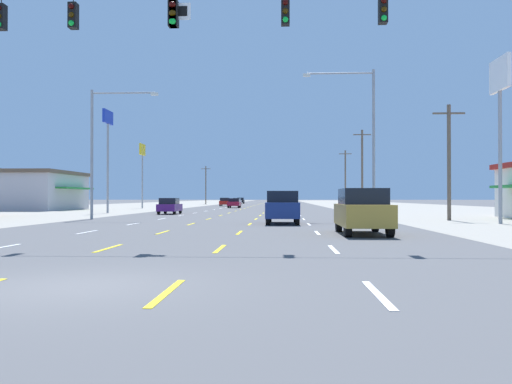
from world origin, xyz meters
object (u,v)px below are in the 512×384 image
hatchback_far_left_distant_a (241,201)px  sedan_far_left_farthest (237,201)px  pole_sign_left_row_1 (108,134)px  streetlight_right_row_0 (366,132)px  suv_far_right_nearest (362,211)px  sedan_inner_left_far (234,203)px  streetlight_left_row_0 (100,143)px  pole_sign_right_row_0 (500,93)px  hatchback_inner_right_midfar (281,204)px  suv_inner_right_near (283,207)px  hatchback_far_left_farther (225,202)px  pole_sign_left_row_2 (142,158)px  hatchback_far_left_mid (170,206)px

hatchback_far_left_distant_a → sedan_far_left_farthest: bearing=-89.2°
pole_sign_left_row_1 → streetlight_right_row_0: 28.17m
sedan_far_left_farthest → hatchback_far_left_distant_a: 12.82m
suv_far_right_nearest → sedan_inner_left_far: bearing=100.6°
suv_far_right_nearest → streetlight_left_row_0: (-16.73, 14.67, 4.55)m
suv_far_right_nearest → sedan_far_left_farthest: suv_far_right_nearest is taller
suv_far_right_nearest → pole_sign_right_row_0: (9.70, 9.55, 6.86)m
pole_sign_right_row_0 → streetlight_right_row_0: bearing=144.7°
hatchback_inner_right_midfar → suv_far_right_nearest: bearing=-84.7°
suv_inner_right_near → hatchback_far_left_farther: 65.28m
hatchback_far_left_farther → pole_sign_left_row_1: (-7.21, -43.69, 7.24)m
sedan_inner_left_far → hatchback_far_left_distant_a: hatchback_far_left_distant_a is taller
sedan_far_left_farthest → pole_sign_left_row_1: pole_sign_left_row_1 is taller
pole_sign_left_row_2 → streetlight_left_row_0: pole_sign_left_row_2 is taller
hatchback_inner_right_midfar → hatchback_far_left_distant_a: (-10.46, 72.62, 0.00)m
pole_sign_left_row_1 → pole_sign_left_row_2: bearing=96.7°
hatchback_far_left_farther → hatchback_far_left_distant_a: (-0.11, 38.24, 0.00)m
pole_sign_right_row_0 → streetlight_right_row_0: (-7.22, 5.12, -1.65)m
suv_far_right_nearest → pole_sign_right_row_0: size_ratio=0.49×
pole_sign_left_row_1 → hatchback_far_left_farther: bearing=80.6°
sedan_inner_left_far → hatchback_far_left_farther: hatchback_far_left_farther is taller
hatchback_far_left_distant_a → streetlight_left_row_0: (-2.62, -97.08, 4.79)m
hatchback_far_left_farther → streetlight_left_row_0: streetlight_left_row_0 is taller
hatchback_far_left_mid → sedan_inner_left_far: (3.35, 30.99, -0.03)m
suv_far_right_nearest → pole_sign_right_row_0: pole_sign_right_row_0 is taller
suv_inner_right_near → hatchback_inner_right_midfar: suv_inner_right_near is taller
hatchback_inner_right_midfar → sedan_inner_left_far: 19.97m
hatchback_inner_right_midfar → pole_sign_left_row_2: 25.78m
hatchback_inner_right_midfar → hatchback_far_left_distant_a: 73.37m
pole_sign_right_row_0 → hatchback_far_left_farther: bearing=110.3°
suv_far_right_nearest → sedan_inner_left_far: size_ratio=1.09×
suv_far_right_nearest → hatchback_inner_right_midfar: size_ratio=1.26×
suv_inner_right_near → hatchback_far_left_mid: suv_inner_right_near is taller
sedan_inner_left_far → streetlight_right_row_0: (13.31, -43.10, 5.48)m
suv_far_right_nearest → sedan_far_left_farthest: (-13.93, 98.93, -0.27)m
hatchback_far_left_farther → sedan_far_left_farthest: hatchback_far_left_farther is taller
pole_sign_left_row_1 → pole_sign_left_row_2: size_ratio=1.11×
suv_far_right_nearest → suv_inner_right_near: 9.72m
hatchback_far_left_distant_a → pole_sign_left_row_1: size_ratio=0.37×
hatchback_far_left_mid → streetlight_right_row_0: streetlight_right_row_0 is taller
sedan_inner_left_far → streetlight_left_row_0: bearing=-97.8°
suv_far_right_nearest → hatchback_far_left_distant_a: (-14.11, 111.75, -0.24)m
sedan_far_left_farthest → streetlight_right_row_0: 86.01m
pole_sign_left_row_2 → pole_sign_right_row_0: bearing=-52.5°
suv_far_right_nearest → streetlight_right_row_0: size_ratio=0.46×
hatchback_far_left_mid → sedan_inner_left_far: bearing=83.8°
pole_sign_left_row_1 → pole_sign_right_row_0: pole_sign_left_row_1 is taller
suv_inner_right_near → pole_sign_right_row_0: bearing=2.0°
suv_far_right_nearest → streetlight_left_row_0: size_ratio=0.52×
hatchback_inner_right_midfar → pole_sign_right_row_0: (13.34, -29.59, 7.11)m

